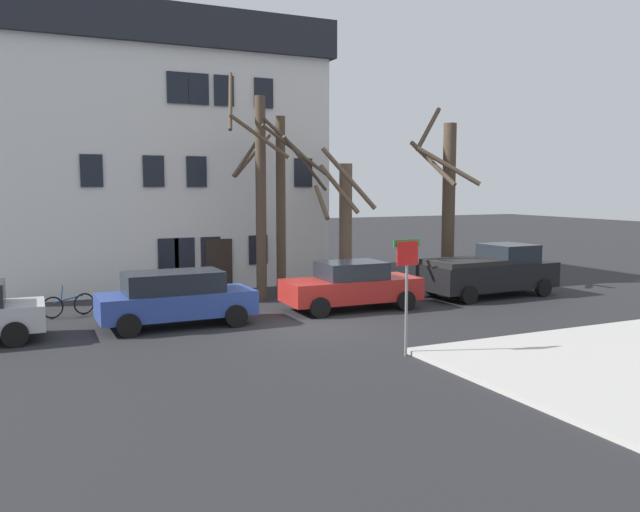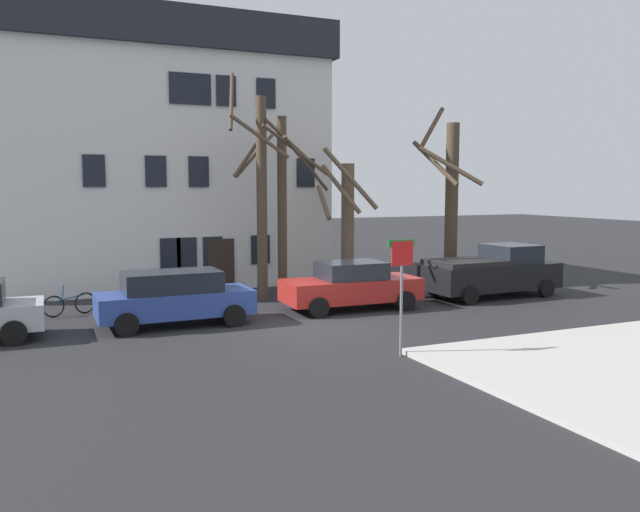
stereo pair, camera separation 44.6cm
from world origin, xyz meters
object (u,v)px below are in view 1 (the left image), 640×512
Objects in this scene: building_main at (144,153)px; pickup_truck_black at (490,271)px; tree_bare_far at (344,221)px; car_blue_wagon at (176,298)px; tree_bare_near at (259,192)px; tree_bare_end at (447,198)px; bicycle_leaning at (68,305)px; car_red_sedan at (351,285)px; street_sign_pole at (407,275)px; tree_bare_mid at (281,198)px.

building_main reaches higher than pickup_truck_black.
car_blue_wagon is at bearing -151.11° from tree_bare_far.
pickup_truck_black is (8.36, -2.86, -3.07)m from tree_bare_near.
tree_bare_end is at bearing -29.73° from building_main.
building_main is 8.83× the size of bicycle_leaning.
building_main is at bearing 117.91° from car_red_sedan.
street_sign_pole is at bearing -86.40° from tree_bare_near.
car_red_sedan is 6.45m from street_sign_pole.
car_red_sedan is (-6.27, -3.23, -2.89)m from tree_bare_end.
building_main is at bearing 84.71° from car_blue_wagon.
tree_bare_near is at bearing 93.60° from street_sign_pole.
tree_bare_mid is 9.79m from street_sign_pole.
tree_bare_near reaches higher than car_blue_wagon.
tree_bare_end reaches higher than street_sign_pole.
street_sign_pole is at bearing -53.26° from car_blue_wagon.
car_red_sedan is at bearing -114.02° from tree_bare_far.
bicycle_leaning is (-8.94, 2.81, -0.46)m from car_red_sedan.
tree_bare_end is 12.37m from street_sign_pole.
tree_bare_near is 1.78× the size of car_red_sedan.
bicycle_leaning is at bearing -174.82° from tree_bare_mid.
tree_bare_end is at bearing 87.27° from pickup_truck_black.
tree_bare_mid reaches higher than car_blue_wagon.
tree_bare_near is 5.03× the size of bicycle_leaning.
tree_bare_near is 1.21m from tree_bare_mid.
pickup_truck_black reaches higher than car_red_sedan.
street_sign_pole is (-7.94, -9.34, -1.68)m from tree_bare_end.
car_red_sedan is (5.17, -9.77, -4.82)m from building_main.
tree_bare_end is at bearing 27.28° from car_red_sedan.
street_sign_pole is (4.42, -5.93, 1.17)m from car_blue_wagon.
tree_bare_end reaches higher than bicycle_leaning.
street_sign_pole is 1.74× the size of bicycle_leaning.
building_main is 2.58× the size of tree_bare_far.
tree_bare_end is at bearing 1.58° from bicycle_leaning.
tree_bare_mid is (1.07, 0.49, -0.26)m from tree_bare_near.
street_sign_pole is at bearing -50.81° from bicycle_leaning.
tree_bare_mid is at bearing 87.03° from street_sign_pole.
tree_bare_near is 4.94m from car_red_sedan.
pickup_truck_black reaches higher than bicycle_leaning.
building_main reaches higher than tree_bare_mid.
tree_bare_far is 3.43× the size of bicycle_leaning.
street_sign_pole is (-3.55, -10.32, -0.78)m from tree_bare_far.
street_sign_pole reaches higher than car_blue_wagon.
tree_bare_near is 4.46m from tree_bare_far.
pickup_truck_black is 10.06m from street_sign_pole.
car_blue_wagon is at bearing -46.43° from bicycle_leaning.
car_red_sedan is (2.24, -3.03, -3.20)m from tree_bare_near.
pickup_truck_black reaches higher than car_blue_wagon.
car_red_sedan is at bearing -17.46° from bicycle_leaning.
tree_bare_near is 7.64m from bicycle_leaning.
tree_bare_end is 2.62× the size of street_sign_pole.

